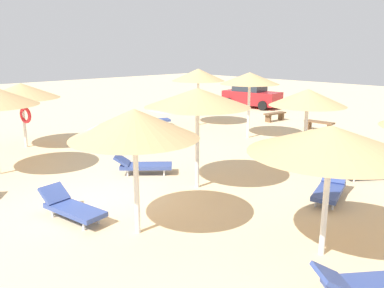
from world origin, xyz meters
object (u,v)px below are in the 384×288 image
at_px(parasol_7, 21,91).
at_px(parked_car, 251,95).
at_px(lounger_2, 369,284).
at_px(bench_0, 275,115).
at_px(lounger_3, 142,165).
at_px(lounger_4, 71,207).
at_px(parasol_4, 134,124).
at_px(bench_1, 319,124).
at_px(parasol_1, 198,75).
at_px(parasol_9, 250,78).
at_px(lounger_5, 330,189).
at_px(lounger_6, 372,169).
at_px(parasol_6, 308,98).
at_px(parasol_2, 331,140).
at_px(lounger_1, 152,120).
at_px(parasol_3, 197,98).

relative_size(parasol_7, parked_car, 0.73).
bearing_deg(lounger_2, bench_0, 130.10).
bearing_deg(lounger_3, lounger_4, -63.52).
xyz_separation_m(parasol_7, bench_0, (3.74, 12.74, -2.02)).
height_order(parasol_4, bench_1, parasol_4).
height_order(parasol_1, parasol_9, parasol_9).
bearing_deg(lounger_5, lounger_6, 89.03).
relative_size(parasol_1, lounger_2, 1.58).
height_order(parasol_6, parasol_7, parasol_6).
bearing_deg(bench_1, parasol_2, -60.67).
bearing_deg(parasol_7, bench_0, 73.63).
relative_size(parasol_4, parked_car, 0.68).
distance_m(parasol_9, lounger_4, 10.97).
bearing_deg(lounger_1, lounger_6, -1.78).
bearing_deg(lounger_1, lounger_5, -14.44).
bearing_deg(lounger_6, parasol_3, -125.21).
bearing_deg(lounger_4, lounger_6, 66.11).
bearing_deg(lounger_2, lounger_4, -162.68).
bearing_deg(parasol_9, parasol_2, -43.52).
distance_m(parasol_4, lounger_3, 4.88).
xyz_separation_m(parasol_4, lounger_1, (-9.89, 8.14, -2.21)).
relative_size(lounger_6, bench_0, 1.23).
bearing_deg(lounger_6, lounger_3, -137.10).
bearing_deg(lounger_4, bench_1, 95.05).
bearing_deg(parasol_4, parasol_2, 32.17).
bearing_deg(lounger_5, parasol_6, 135.19).
xyz_separation_m(lounger_4, parked_car, (-8.81, 18.30, 0.51)).
height_order(lounger_4, bench_0, lounger_4).
relative_size(parasol_2, parasol_3, 1.04).
relative_size(parasol_6, lounger_5, 1.38).
height_order(lounger_4, parked_car, parked_car).
bearing_deg(parasol_9, lounger_2, -42.23).
xyz_separation_m(lounger_2, bench_0, (-10.82, 12.85, 0.04)).
relative_size(lounger_5, parked_car, 0.48).
height_order(parasol_6, lounger_2, parasol_6).
bearing_deg(lounger_2, parasol_1, 145.77).
xyz_separation_m(lounger_1, bench_1, (6.91, 5.31, 0.03)).
distance_m(parasol_2, lounger_5, 3.87).
bearing_deg(parked_car, lounger_2, -46.91).
height_order(parasol_1, lounger_5, parasol_1).
bearing_deg(parasol_3, parasol_7, -168.63).
bearing_deg(lounger_6, parked_car, 142.12).
bearing_deg(parked_car, parasol_7, -87.59).
xyz_separation_m(bench_0, bench_1, (3.14, -0.66, 0.00)).
bearing_deg(bench_0, parked_car, 142.06).
distance_m(parasol_4, lounger_1, 13.00).
xyz_separation_m(parasol_9, lounger_1, (-5.42, -1.45, -2.44)).
height_order(parasol_3, lounger_3, parasol_3).
bearing_deg(parasol_7, parasol_1, 80.39).
relative_size(lounger_2, bench_1, 1.26).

